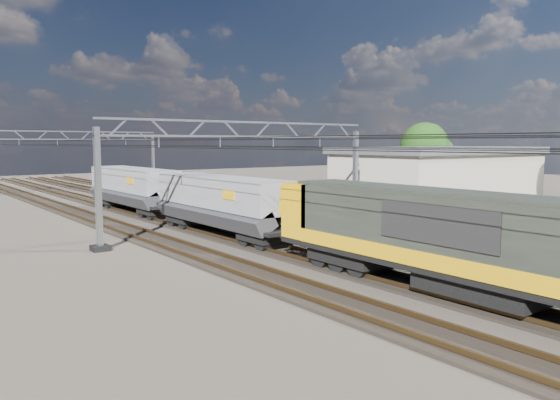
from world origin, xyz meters
TOP-DOWN VIEW (x-y plane):
  - ground at (0.00, 0.00)m, footprint 160.00×160.00m
  - track_outer_west at (-6.00, 0.00)m, footprint 2.60×140.00m
  - track_loco at (-2.00, 0.00)m, footprint 2.60×140.00m
  - track_inner_east at (2.00, 0.00)m, footprint 2.60×140.00m
  - track_outer_east at (6.00, 0.00)m, footprint 2.60×140.00m
  - catenary_gantry_mid at (0.00, 4.00)m, footprint 19.90×0.90m
  - catenary_gantry_far at (0.00, 40.00)m, footprint 19.90×0.90m
  - overhead_wires at (0.00, 8.00)m, footprint 12.03×140.00m
  - locomotive at (-2.00, -13.93)m, footprint 2.76×21.10m
  - hopper_wagon_lead at (-2.00, 3.77)m, footprint 3.38×13.00m
  - hopper_wagon_mid at (-2.00, 17.97)m, footprint 3.38×13.00m
  - industrial_shed at (22.00, 6.00)m, footprint 18.60×10.60m
  - tree_far at (30.32, 13.79)m, footprint 5.78×5.38m

SIDE VIEW (x-z plane):
  - ground at x=0.00m, z-range 0.00..0.00m
  - track_outer_west at x=-6.00m, z-range -0.08..0.22m
  - track_loco at x=-2.00m, z-range -0.08..0.22m
  - track_inner_east at x=2.00m, z-range -0.08..0.22m
  - track_outer_east at x=6.00m, z-range -0.08..0.22m
  - hopper_wagon_lead at x=-2.00m, z-range 0.60..3.86m
  - hopper_wagon_mid at x=-2.00m, z-range 0.60..3.86m
  - locomotive at x=-2.00m, z-range 0.52..4.14m
  - industrial_shed at x=22.00m, z-range 0.03..5.43m
  - catenary_gantry_mid at x=0.00m, z-range 0.35..7.46m
  - catenary_gantry_far at x=0.00m, z-range 0.35..7.46m
  - tree_far at x=30.32m, z-range 1.10..9.13m
  - overhead_wires at x=0.00m, z-range 5.48..6.02m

